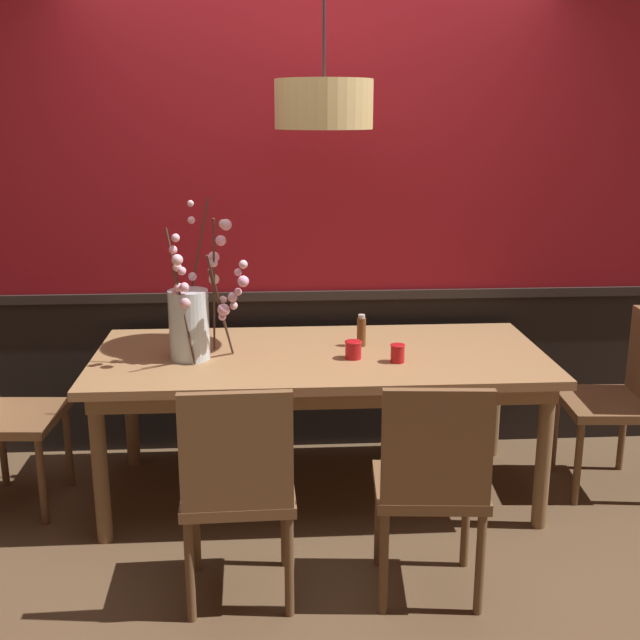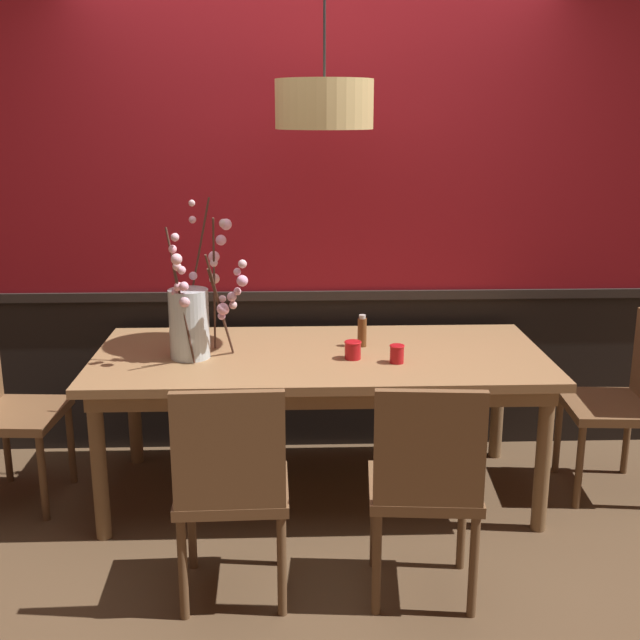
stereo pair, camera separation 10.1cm
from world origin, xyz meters
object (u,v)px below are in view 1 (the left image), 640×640
at_px(candle_holder_nearer_edge, 353,350).
at_px(chair_head_west_end, 0,405).
at_px(chair_head_east_end, 622,392).
at_px(chair_far_side_left, 263,346).
at_px(dining_table, 320,368).
at_px(pendant_lamp, 324,104).
at_px(chair_near_side_right, 432,479).
at_px(condiment_bottle, 361,331).
at_px(chair_near_side_left, 238,483).
at_px(vase_with_blossoms, 192,320).
at_px(candle_holder_nearer_center, 398,353).

bearing_deg(candle_holder_nearer_edge, chair_head_west_end, 177.36).
height_order(chair_head_east_end, chair_far_side_left, chair_head_east_end).
relative_size(dining_table, pendant_lamp, 1.96).
relative_size(chair_head_east_end, chair_far_side_left, 1.01).
height_order(chair_near_side_right, condiment_bottle, chair_near_side_right).
bearing_deg(chair_head_east_end, chair_head_west_end, 179.91).
distance_m(candle_holder_nearer_edge, condiment_bottle, 0.21).
relative_size(dining_table, chair_near_side_left, 2.37).
relative_size(chair_near_side_left, candle_holder_nearer_edge, 10.66).
bearing_deg(chair_near_side_right, chair_head_east_end, 38.17).
xyz_separation_m(chair_far_side_left, candle_holder_nearer_edge, (0.44, -1.00, 0.28)).
bearing_deg(chair_near_side_right, candle_holder_nearer_edge, 104.67).
distance_m(chair_head_west_end, vase_with_blossoms, 1.02).
bearing_deg(chair_near_side_left, chair_far_side_left, 87.35).
bearing_deg(chair_far_side_left, chair_near_side_left, -92.65).
relative_size(vase_with_blossoms, condiment_bottle, 4.60).
bearing_deg(dining_table, condiment_bottle, 26.51).
xyz_separation_m(chair_far_side_left, condiment_bottle, (0.50, -0.80, 0.31)).
xyz_separation_m(chair_near_side_right, condiment_bottle, (-0.16, 1.03, 0.30)).
height_order(candle_holder_nearer_edge, condiment_bottle, condiment_bottle).
xyz_separation_m(dining_table, vase_with_blossoms, (-0.60, -0.05, 0.27)).
bearing_deg(chair_head_west_end, chair_head_east_end, -0.09).
xyz_separation_m(chair_near_side_right, candle_holder_nearer_center, (-0.02, 0.76, 0.27)).
distance_m(candle_holder_nearer_center, candle_holder_nearer_edge, 0.21).
relative_size(chair_head_east_end, pendant_lamp, 0.82).
distance_m(chair_far_side_left, vase_with_blossoms, 1.09).
distance_m(dining_table, chair_head_west_end, 1.54).
bearing_deg(chair_far_side_left, chair_near_side_right, -70.32).
distance_m(vase_with_blossoms, condiment_bottle, 0.84).
bearing_deg(chair_far_side_left, chair_head_east_end, -27.28).
bearing_deg(pendant_lamp, candle_holder_nearer_edge, -53.43).
distance_m(chair_head_east_end, condiment_bottle, 1.34).
xyz_separation_m(chair_near_side_left, pendant_lamp, (0.39, 0.98, 1.39)).
bearing_deg(chair_far_side_left, pendant_lamp, -69.54).
relative_size(chair_head_west_end, chair_far_side_left, 1.00).
xyz_separation_m(dining_table, chair_near_side_right, (0.37, -0.92, -0.15)).
relative_size(chair_head_east_end, vase_with_blossoms, 1.22).
bearing_deg(chair_near_side_right, chair_near_side_left, 178.31).
bearing_deg(chair_head_west_end, pendant_lamp, 3.53).
xyz_separation_m(dining_table, chair_head_west_end, (-1.53, -0.02, -0.15)).
distance_m(chair_near_side_right, candle_holder_nearer_center, 0.81).
distance_m(chair_near_side_left, candle_holder_nearer_center, 1.07).
relative_size(chair_head_west_end, condiment_bottle, 5.61).
bearing_deg(candle_holder_nearer_edge, chair_head_east_end, 3.06).
relative_size(candle_holder_nearer_center, candle_holder_nearer_edge, 1.00).
xyz_separation_m(chair_head_west_end, pendant_lamp, (1.55, 0.10, 1.39)).
height_order(dining_table, pendant_lamp, pendant_lamp).
xyz_separation_m(chair_near_side_right, candle_holder_nearer_edge, (-0.22, 0.83, 0.27)).
distance_m(candle_holder_nearer_edge, pendant_lamp, 1.14).
relative_size(chair_head_east_end, chair_head_west_end, 1.00).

